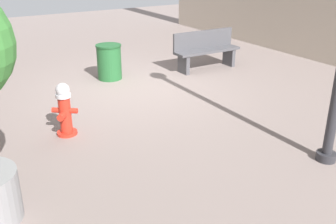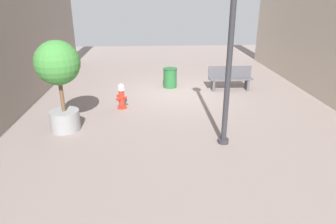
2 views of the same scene
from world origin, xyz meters
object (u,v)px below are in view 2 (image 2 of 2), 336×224
planter_tree (59,74)px  trash_bin (170,78)px  bench_near (230,78)px  street_lamp (231,39)px  fire_hydrant (121,96)px

planter_tree → trash_bin: planter_tree is taller
bench_near → trash_bin: bench_near is taller
bench_near → planter_tree: 6.87m
trash_bin → street_lamp: bearing=101.6°
bench_near → planter_tree: size_ratio=0.68×
fire_hydrant → street_lamp: (-2.89, 2.78, 2.27)m
fire_hydrant → trash_bin: (-1.83, -2.41, -0.03)m
fire_hydrant → planter_tree: planter_tree is taller
bench_near → street_lamp: 5.38m
trash_bin → bench_near: bearing=168.7°
planter_tree → trash_bin: (-3.31, -4.08, -1.25)m
bench_near → trash_bin: size_ratio=2.18×
street_lamp → trash_bin: (1.07, -5.19, -2.30)m
fire_hydrant → planter_tree: size_ratio=0.34×
trash_bin → planter_tree: bearing=50.9°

